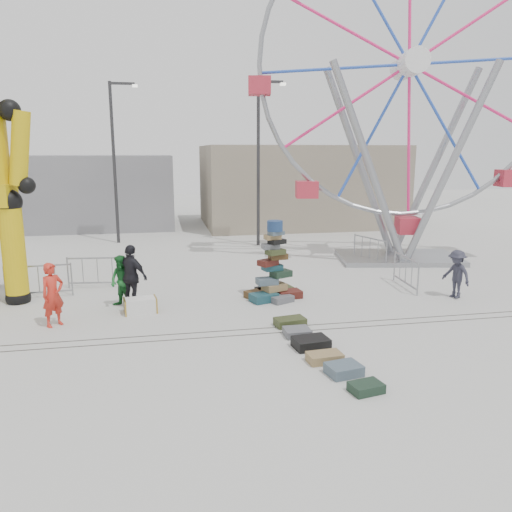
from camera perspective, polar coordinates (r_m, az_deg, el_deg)
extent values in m
plane|color=#9E9E99|center=(12.42, -1.72, -10.05)|extent=(90.00, 90.00, 0.00)
cube|color=#47443F|center=(12.97, -2.15, -9.06)|extent=(40.00, 0.04, 0.01)
cube|color=#47443F|center=(13.34, -2.42, -8.46)|extent=(40.00, 0.04, 0.01)
cube|color=gray|center=(32.67, 4.81, 8.06)|extent=(12.00, 8.00, 5.00)
cube|color=gray|center=(33.73, -18.16, 7.12)|extent=(10.00, 8.00, 4.40)
cylinder|color=#2D2D30|center=(24.86, 0.26, 10.39)|extent=(0.16, 0.16, 8.00)
cube|color=#2D2D30|center=(25.19, 1.69, 19.29)|extent=(1.20, 0.15, 0.12)
cube|color=silver|center=(25.31, 3.09, 19.02)|extent=(0.25, 0.25, 0.12)
cylinder|color=#2D2D30|center=(26.48, -15.90, 10.03)|extent=(0.16, 0.16, 8.00)
cube|color=#2D2D30|center=(26.63, -15.04, 18.51)|extent=(1.20, 0.15, 0.12)
cube|color=silver|center=(26.59, -13.67, 18.37)|extent=(0.25, 0.25, 0.12)
cube|color=#1B4651|center=(15.75, 0.91, -4.75)|extent=(0.96, 0.80, 0.27)
cube|color=#511B15|center=(16.19, 3.81, -4.35)|extent=(0.84, 0.64, 0.25)
cube|color=#4C3318|center=(16.19, 0.06, -4.36)|extent=(0.86, 0.77, 0.23)
cube|color=#384120|center=(16.61, 2.90, -3.92)|extent=(0.83, 0.66, 0.25)
cube|color=slate|center=(15.71, 2.93, -4.92)|extent=(0.83, 0.72, 0.20)
cube|color=black|center=(16.57, 1.16, -3.98)|extent=(0.75, 0.57, 0.23)
cube|color=#95794C|center=(16.02, 2.12, -3.55)|extent=(0.85, 0.72, 0.23)
cube|color=#4C5E6C|center=(15.87, 1.26, -2.89)|extent=(0.69, 0.51, 0.20)
cube|color=#1B3122|center=(16.01, 2.87, -2.02)|extent=(0.75, 0.64, 0.20)
cube|color=#1B4651|center=(16.00, 1.87, -1.30)|extent=(0.69, 0.54, 0.18)
cube|color=#511B15|center=(15.83, 1.38, -0.76)|extent=(0.72, 0.65, 0.18)
cube|color=#4C3318|center=(15.91, 2.54, -0.02)|extent=(0.61, 0.46, 0.18)
cube|color=#384120|center=(15.71, 2.24, 0.48)|extent=(0.68, 0.58, 0.16)
cube|color=slate|center=(15.75, 1.68, 1.11)|extent=(0.56, 0.41, 0.16)
cube|color=black|center=(15.74, 2.42, 1.67)|extent=(0.61, 0.53, 0.14)
cube|color=#95794C|center=(15.69, 1.91, 2.18)|extent=(0.55, 0.42, 0.14)
cube|color=#4C5E6C|center=(15.64, 2.32, 2.64)|extent=(0.56, 0.48, 0.12)
cylinder|color=navy|center=(15.62, 2.17, 3.46)|extent=(0.49, 0.49, 0.33)
sphere|color=black|center=(17.34, -25.52, -4.33)|extent=(0.75, 0.75, 0.75)
cylinder|color=gold|center=(17.02, -25.94, 0.29)|extent=(0.69, 0.69, 3.15)
sphere|color=black|center=(16.81, -26.42, 5.56)|extent=(0.79, 0.79, 0.79)
sphere|color=black|center=(16.66, -26.35, 14.70)|extent=(0.63, 0.63, 0.63)
cylinder|color=gold|center=(16.53, -25.38, 11.05)|extent=(0.89, 0.66, 2.21)
sphere|color=black|center=(16.52, -24.73, 7.34)|extent=(0.51, 0.51, 0.51)
cube|color=gray|center=(22.61, 15.90, -0.18)|extent=(5.53, 3.92, 0.20)
cylinder|color=gray|center=(20.87, 12.88, 9.93)|extent=(3.51, 0.95, 8.19)
cylinder|color=gray|center=(21.82, 21.29, 9.50)|extent=(3.51, 0.95, 8.19)
cylinder|color=gray|center=(22.64, 11.84, 10.10)|extent=(3.51, 0.95, 8.19)
cylinder|color=gray|center=(23.52, 19.68, 9.73)|extent=(3.51, 0.95, 8.19)
cylinder|color=white|center=(22.42, 17.13, 20.20)|extent=(1.41, 2.37, 1.01)
torus|color=gray|center=(22.42, 17.13, 20.20)|extent=(12.15, 2.49, 12.33)
cube|color=#B32637|center=(22.37, 16.11, 3.37)|extent=(1.06, 1.06, 0.71)
cube|color=silver|center=(15.06, -13.08, -5.52)|extent=(0.99, 0.66, 0.43)
cube|color=#384120|center=(13.66, 3.91, -7.51)|extent=(0.89, 0.61, 0.22)
cube|color=slate|center=(12.97, 4.72, -8.66)|extent=(0.66, 0.58, 0.19)
cube|color=black|center=(12.24, 6.30, -9.83)|extent=(0.91, 0.70, 0.25)
cube|color=#95794C|center=(11.52, 7.85, -11.41)|extent=(0.81, 0.53, 0.21)
cube|color=#4C5E6C|center=(10.97, 10.01, -12.64)|extent=(0.80, 0.68, 0.23)
cube|color=#1B3122|center=(10.34, 12.47, -14.46)|extent=(0.71, 0.56, 0.19)
imported|color=red|center=(14.47, -22.20, -4.12)|extent=(0.75, 0.74, 1.75)
imported|color=#165A23|center=(15.56, -15.08, -2.84)|extent=(0.98, 0.96, 1.59)
imported|color=black|center=(15.40, -14.02, -2.29)|extent=(1.18, 1.07, 1.93)
imported|color=#272835|center=(17.25, 21.92, -1.92)|extent=(0.86, 1.14, 1.56)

